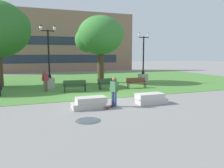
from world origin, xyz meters
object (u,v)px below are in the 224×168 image
at_px(person_skateboarder, 114,90).
at_px(park_bench_near_right, 108,83).
at_px(concrete_block_center, 90,103).
at_px(skateboard, 110,106).
at_px(lamp_post_center, 143,73).
at_px(park_bench_far_right, 75,85).
at_px(lamp_post_right, 50,76).
at_px(park_bench_far_left, 136,82).
at_px(person_bystander_near_lawn, 45,80).
at_px(concrete_block_left, 151,99).

relative_size(person_skateboarder, park_bench_near_right, 0.92).
relative_size(concrete_block_center, skateboard, 2.06).
bearing_deg(concrete_block_center, lamp_post_center, 47.45).
height_order(concrete_block_center, person_skateboarder, person_skateboarder).
bearing_deg(park_bench_far_right, skateboard, -81.70).
distance_m(concrete_block_center, lamp_post_right, 8.32).
relative_size(park_bench_far_left, lamp_post_right, 0.34).
relative_size(park_bench_near_right, person_bystander_near_lawn, 1.08).
xyz_separation_m(skateboard, lamp_post_center, (6.95, 9.03, 0.98)).
bearing_deg(lamp_post_right, park_bench_far_left, -19.16).
height_order(concrete_block_center, lamp_post_right, lamp_post_right).
bearing_deg(lamp_post_right, concrete_block_left, -57.63).
bearing_deg(person_bystander_near_lawn, person_skateboarder, -62.95).
bearing_deg(park_bench_far_left, person_bystander_near_lawn, 173.62).
height_order(concrete_block_left, park_bench_far_right, park_bench_far_right).
height_order(concrete_block_left, skateboard, concrete_block_left).
bearing_deg(concrete_block_center, lamp_post_right, 100.32).
height_order(concrete_block_center, lamp_post_center, lamp_post_center).
bearing_deg(skateboard, park_bench_near_right, 71.68).
bearing_deg(park_bench_near_right, concrete_block_left, -84.51).
bearing_deg(skateboard, concrete_block_center, 167.60).
bearing_deg(lamp_post_center, concrete_block_center, -132.55).
xyz_separation_m(person_skateboarder, park_bench_far_left, (4.29, 5.73, -0.43)).
bearing_deg(concrete_block_center, concrete_block_left, -2.30).
distance_m(park_bench_near_right, lamp_post_center, 5.63).
bearing_deg(person_bystander_near_lawn, concrete_block_left, -49.34).
height_order(skateboard, lamp_post_center, lamp_post_center).
height_order(concrete_block_center, concrete_block_left, same).
distance_m(park_bench_far_right, person_bystander_near_lawn, 2.40).
relative_size(skateboard, park_bench_near_right, 0.50).
height_order(park_bench_far_right, lamp_post_right, lamp_post_right).
distance_m(person_skateboarder, park_bench_far_left, 7.17).
relative_size(concrete_block_center, person_bystander_near_lawn, 1.10).
height_order(person_skateboarder, person_bystander_near_lawn, person_bystander_near_lawn).
bearing_deg(park_bench_far_right, park_bench_near_right, 7.58).
distance_m(park_bench_far_left, lamp_post_right, 7.64).
height_order(person_skateboarder, skateboard, person_skateboarder).
height_order(park_bench_near_right, lamp_post_right, lamp_post_right).
xyz_separation_m(park_bench_far_left, lamp_post_center, (2.35, 3.13, 0.53)).
xyz_separation_m(concrete_block_center, concrete_block_left, (3.78, -0.15, 0.00)).
bearing_deg(lamp_post_right, lamp_post_center, 3.81).
relative_size(concrete_block_center, lamp_post_center, 0.36).
bearing_deg(park_bench_far_left, park_bench_far_right, -179.80).
bearing_deg(park_bench_far_right, person_skateboarder, -78.41).
bearing_deg(person_skateboarder, park_bench_far_left, 53.20).
relative_size(person_skateboarder, park_bench_far_right, 0.93).
xyz_separation_m(park_bench_far_right, lamp_post_right, (-1.74, 2.52, 0.57)).
bearing_deg(park_bench_near_right, park_bench_far_left, -8.35).
bearing_deg(park_bench_near_right, lamp_post_right, 155.49).
xyz_separation_m(park_bench_near_right, park_bench_far_right, (-2.93, -0.39, 0.00)).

